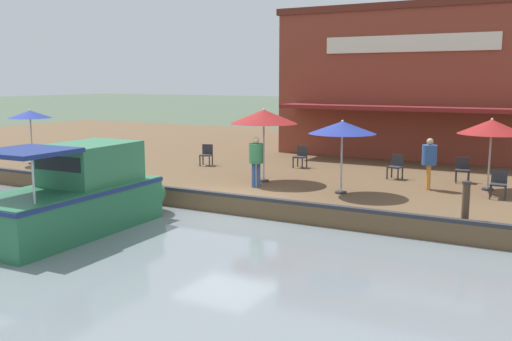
{
  "coord_description": "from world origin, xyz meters",
  "views": [
    {
      "loc": [
        14.12,
        8.8,
        4.06
      ],
      "look_at": [
        -1.0,
        0.5,
        1.3
      ],
      "focal_mm": 40.0,
      "sensor_mm": 36.0,
      "label": 1
    }
  ],
  "objects_px": {
    "patio_umbrella_mid_patio_left": "(30,115)",
    "mooring_post": "(466,201)",
    "cafe_chair_back_row_seat": "(301,156)",
    "person_mid_patio": "(256,156)",
    "cafe_chair_mid_patio": "(463,168)",
    "tree_downstream_bank": "(510,46)",
    "patio_umbrella_mid_patio_right": "(342,128)",
    "patio_umbrella_far_corner": "(264,117)",
    "patio_umbrella_back_row": "(492,127)",
    "person_near_entrance": "(429,158)",
    "cafe_chair_under_first_umbrella": "(499,182)",
    "cafe_chair_facing_river": "(207,154)",
    "motorboat_distant_upstream": "(85,196)",
    "cafe_chair_far_corner_seat": "(396,165)",
    "waterfront_restaurant": "(426,82)"
  },
  "relations": [
    {
      "from": "patio_umbrella_mid_patio_left",
      "to": "mooring_post",
      "type": "bearing_deg",
      "value": 84.8
    },
    {
      "from": "cafe_chair_back_row_seat",
      "to": "person_mid_patio",
      "type": "relative_size",
      "value": 0.52
    },
    {
      "from": "cafe_chair_mid_patio",
      "to": "tree_downstream_bank",
      "type": "height_order",
      "value": "tree_downstream_bank"
    },
    {
      "from": "patio_umbrella_mid_patio_right",
      "to": "patio_umbrella_far_corner",
      "type": "relative_size",
      "value": 0.9
    },
    {
      "from": "patio_umbrella_back_row",
      "to": "tree_downstream_bank",
      "type": "distance_m",
      "value": 12.78
    },
    {
      "from": "person_near_entrance",
      "to": "patio_umbrella_mid_patio_left",
      "type": "bearing_deg",
      "value": -81.98
    },
    {
      "from": "patio_umbrella_mid_patio_left",
      "to": "cafe_chair_under_first_umbrella",
      "type": "relative_size",
      "value": 2.65
    },
    {
      "from": "patio_umbrella_mid_patio_right",
      "to": "cafe_chair_mid_patio",
      "type": "bearing_deg",
      "value": 142.08
    },
    {
      "from": "cafe_chair_facing_river",
      "to": "patio_umbrella_mid_patio_right",
      "type": "bearing_deg",
      "value": 67.32
    },
    {
      "from": "patio_umbrella_back_row",
      "to": "motorboat_distant_upstream",
      "type": "height_order",
      "value": "patio_umbrella_back_row"
    },
    {
      "from": "cafe_chair_far_corner_seat",
      "to": "motorboat_distant_upstream",
      "type": "height_order",
      "value": "motorboat_distant_upstream"
    },
    {
      "from": "waterfront_restaurant",
      "to": "person_mid_patio",
      "type": "distance_m",
      "value": 12.6
    },
    {
      "from": "person_mid_patio",
      "to": "motorboat_distant_upstream",
      "type": "distance_m",
      "value": 5.61
    },
    {
      "from": "waterfront_restaurant",
      "to": "cafe_chair_back_row_seat",
      "type": "distance_m",
      "value": 8.65
    },
    {
      "from": "cafe_chair_back_row_seat",
      "to": "cafe_chair_far_corner_seat",
      "type": "bearing_deg",
      "value": 78.91
    },
    {
      "from": "mooring_post",
      "to": "tree_downstream_bank",
      "type": "distance_m",
      "value": 17.56
    },
    {
      "from": "cafe_chair_far_corner_seat",
      "to": "person_near_entrance",
      "type": "distance_m",
      "value": 2.13
    },
    {
      "from": "waterfront_restaurant",
      "to": "patio_umbrella_back_row",
      "type": "bearing_deg",
      "value": 24.04
    },
    {
      "from": "cafe_chair_far_corner_seat",
      "to": "tree_downstream_bank",
      "type": "bearing_deg",
      "value": 168.58
    },
    {
      "from": "motorboat_distant_upstream",
      "to": "waterfront_restaurant",
      "type": "bearing_deg",
      "value": 163.01
    },
    {
      "from": "motorboat_distant_upstream",
      "to": "tree_downstream_bank",
      "type": "relative_size",
      "value": 0.78
    },
    {
      "from": "cafe_chair_mid_patio",
      "to": "tree_downstream_bank",
      "type": "xyz_separation_m",
      "value": [
        -11.31,
        0.19,
        4.63
      ]
    },
    {
      "from": "patio_umbrella_far_corner",
      "to": "cafe_chair_far_corner_seat",
      "type": "bearing_deg",
      "value": 125.25
    },
    {
      "from": "person_mid_patio",
      "to": "patio_umbrella_mid_patio_right",
      "type": "bearing_deg",
      "value": 97.47
    },
    {
      "from": "patio_umbrella_far_corner",
      "to": "person_near_entrance",
      "type": "relative_size",
      "value": 1.52
    },
    {
      "from": "cafe_chair_facing_river",
      "to": "cafe_chair_under_first_umbrella",
      "type": "bearing_deg",
      "value": 83.14
    },
    {
      "from": "cafe_chair_under_first_umbrella",
      "to": "tree_downstream_bank",
      "type": "distance_m",
      "value": 14.39
    },
    {
      "from": "person_near_entrance",
      "to": "mooring_post",
      "type": "distance_m",
      "value": 4.17
    },
    {
      "from": "cafe_chair_mid_patio",
      "to": "cafe_chair_back_row_seat",
      "type": "distance_m",
      "value": 6.2
    },
    {
      "from": "cafe_chair_facing_river",
      "to": "motorboat_distant_upstream",
      "type": "height_order",
      "value": "motorboat_distant_upstream"
    },
    {
      "from": "person_near_entrance",
      "to": "cafe_chair_facing_river",
      "type": "bearing_deg",
      "value": -95.85
    },
    {
      "from": "cafe_chair_facing_river",
      "to": "motorboat_distant_upstream",
      "type": "xyz_separation_m",
      "value": [
        8.17,
        1.5,
        -0.13
      ]
    },
    {
      "from": "motorboat_distant_upstream",
      "to": "tree_downstream_bank",
      "type": "height_order",
      "value": "tree_downstream_bank"
    },
    {
      "from": "waterfront_restaurant",
      "to": "motorboat_distant_upstream",
      "type": "height_order",
      "value": "waterfront_restaurant"
    },
    {
      "from": "motorboat_distant_upstream",
      "to": "tree_downstream_bank",
      "type": "distance_m",
      "value": 22.6
    },
    {
      "from": "patio_umbrella_mid_patio_left",
      "to": "cafe_chair_back_row_seat",
      "type": "bearing_deg",
      "value": 113.68
    },
    {
      "from": "cafe_chair_mid_patio",
      "to": "person_mid_patio",
      "type": "distance_m",
      "value": 7.09
    },
    {
      "from": "cafe_chair_under_first_umbrella",
      "to": "cafe_chair_back_row_seat",
      "type": "distance_m",
      "value": 8.02
    },
    {
      "from": "cafe_chair_far_corner_seat",
      "to": "person_near_entrance",
      "type": "bearing_deg",
      "value": 44.38
    },
    {
      "from": "cafe_chair_back_row_seat",
      "to": "patio_umbrella_mid_patio_left",
      "type": "bearing_deg",
      "value": -66.32
    },
    {
      "from": "patio_umbrella_far_corner",
      "to": "cafe_chair_under_first_umbrella",
      "type": "xyz_separation_m",
      "value": [
        -0.82,
        7.38,
        -1.74
      ]
    },
    {
      "from": "cafe_chair_back_row_seat",
      "to": "cafe_chair_under_first_umbrella",
      "type": "bearing_deg",
      "value": 70.54
    },
    {
      "from": "person_mid_patio",
      "to": "mooring_post",
      "type": "xyz_separation_m",
      "value": [
        1.48,
        6.69,
        -0.51
      ]
    },
    {
      "from": "patio_umbrella_back_row",
      "to": "person_near_entrance",
      "type": "xyz_separation_m",
      "value": [
        0.79,
        -1.68,
        -0.98
      ]
    },
    {
      "from": "patio_umbrella_mid_patio_left",
      "to": "cafe_chair_under_first_umbrella",
      "type": "bearing_deg",
      "value": 95.75
    },
    {
      "from": "cafe_chair_mid_patio",
      "to": "patio_umbrella_mid_patio_right",
      "type": "bearing_deg",
      "value": -37.92
    },
    {
      "from": "cafe_chair_mid_patio",
      "to": "person_mid_patio",
      "type": "height_order",
      "value": "person_mid_patio"
    },
    {
      "from": "cafe_chair_facing_river",
      "to": "mooring_post",
      "type": "bearing_deg",
      "value": 66.39
    },
    {
      "from": "patio_umbrella_back_row",
      "to": "cafe_chair_under_first_umbrella",
      "type": "relative_size",
      "value": 2.68
    },
    {
      "from": "cafe_chair_facing_river",
      "to": "mooring_post",
      "type": "height_order",
      "value": "mooring_post"
    }
  ]
}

